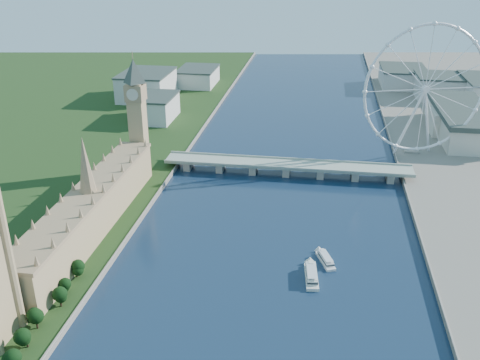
# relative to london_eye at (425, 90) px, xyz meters

# --- Properties ---
(tree_row) EXTENTS (7.71, 151.71, 18.68)m
(tree_row) POSITION_rel_london_eye_xyz_m (-232.98, -313.08, -59.03)
(tree_row) COLOR black
(tree_row) RESTS_ON ground
(parliament_range) EXTENTS (24.00, 200.00, 70.00)m
(parliament_range) POSITION_rel_london_eye_xyz_m (-247.98, -185.08, -49.04)
(parliament_range) COLOR tan
(parliament_range) RESTS_ON ground
(big_ben) EXTENTS (20.02, 20.02, 110.00)m
(big_ben) POSITION_rel_london_eye_xyz_m (-247.98, -77.08, -0.95)
(big_ben) COLOR tan
(big_ben) RESTS_ON ground
(westminster_bridge) EXTENTS (220.00, 22.00, 9.50)m
(westminster_bridge) POSITION_rel_london_eye_xyz_m (-119.98, -55.08, -60.89)
(westminster_bridge) COLOR gray
(westminster_bridge) RESTS_ON ground
(london_eye) EXTENTS (113.60, 39.12, 124.30)m
(london_eye) POSITION_rel_london_eye_xyz_m (0.00, 0.00, 0.00)
(london_eye) COLOR silver
(london_eye) RESTS_ON ground
(county_hall) EXTENTS (54.00, 144.00, 35.00)m
(county_hall) POSITION_rel_london_eye_xyz_m (55.02, 74.92, -67.52)
(county_hall) COLOR beige
(county_hall) RESTS_ON ground
(city_skyline) EXTENTS (505.00, 280.00, 32.00)m
(city_skyline) POSITION_rel_london_eye_xyz_m (-80.75, 205.00, -50.56)
(city_skyline) COLOR beige
(city_skyline) RESTS_ON ground
(tour_boat_near) EXTENTS (15.02, 26.25, 5.61)m
(tour_boat_near) POSITION_rel_london_eye_xyz_m (-84.17, -197.82, -67.52)
(tour_boat_near) COLOR silver
(tour_boat_near) RESTS_ON ground
(tour_boat_far) EXTENTS (10.74, 31.39, 6.81)m
(tour_boat_far) POSITION_rel_london_eye_xyz_m (-92.69, -217.70, -67.52)
(tour_boat_far) COLOR silver
(tour_boat_far) RESTS_ON ground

